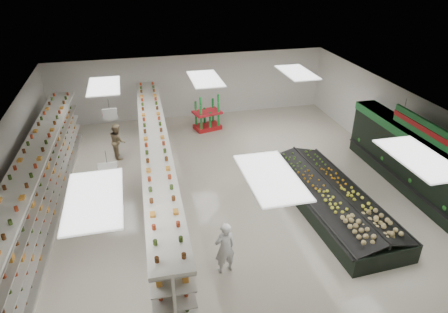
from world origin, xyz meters
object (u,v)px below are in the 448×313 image
object	(u,v)px
soda_endcap	(207,114)
shopper_main	(225,248)
gondola_center	(157,170)
produce_island	(331,198)
gondola_left	(38,193)
shopper_background	(118,141)

from	to	relation	value
soda_endcap	shopper_main	world-z (taller)	soda_endcap
gondola_center	produce_island	distance (m)	6.07
gondola_left	soda_endcap	world-z (taller)	gondola_left
produce_island	shopper_background	size ratio (longest dim) A/B	4.12
gondola_left	soda_endcap	size ratio (longest dim) A/B	7.87
shopper_main	gondola_center	bearing A→B (deg)	-83.57
produce_island	soda_endcap	size ratio (longest dim) A/B	3.84
gondola_center	produce_island	size ratio (longest dim) A/B	2.05
produce_island	gondola_center	bearing A→B (deg)	158.06
gondola_center	soda_endcap	distance (m)	6.04
gondola_left	shopper_main	distance (m)	6.34
gondola_center	soda_endcap	bearing A→B (deg)	63.22
produce_island	shopper_background	bearing A→B (deg)	141.44
gondola_left	produce_island	world-z (taller)	gondola_left
produce_island	shopper_main	world-z (taller)	shopper_main
soda_endcap	produce_island	bearing A→B (deg)	-70.06
gondola_left	shopper_main	size ratio (longest dim) A/B	8.02
gondola_left	shopper_background	xyz separation A→B (m)	(2.42, 3.94, -0.26)
produce_island	shopper_background	xyz separation A→B (m)	(-6.97, 5.55, 0.34)
shopper_background	soda_endcap	bearing A→B (deg)	-76.59
gondola_center	soda_endcap	size ratio (longest dim) A/B	7.87
gondola_center	shopper_background	xyz separation A→B (m)	(-1.36, 3.30, -0.26)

